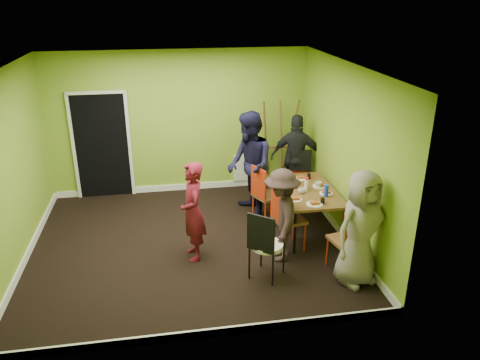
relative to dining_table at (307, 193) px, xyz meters
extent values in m
plane|color=black|center=(-1.96, -0.13, -0.70)|extent=(5.00, 5.00, 0.00)
cube|color=#86A32A|center=(-1.96, 2.12, 0.70)|extent=(5.00, 0.04, 2.80)
cube|color=#86A32A|center=(-1.96, -2.38, 0.70)|extent=(5.00, 0.04, 2.80)
cube|color=#86A32A|center=(-4.46, -0.13, 0.70)|extent=(0.04, 4.50, 2.80)
cube|color=#86A32A|center=(0.54, -0.13, 0.70)|extent=(0.04, 4.50, 2.80)
cube|color=white|center=(-1.96, -0.13, 2.10)|extent=(5.00, 4.50, 0.04)
cube|color=black|center=(-3.46, 2.09, 0.32)|extent=(1.00, 0.05, 2.04)
cube|color=white|center=(-0.66, 2.09, -0.30)|extent=(0.50, 0.04, 0.55)
cylinder|color=black|center=(-0.39, -0.69, -0.34)|extent=(0.04, 0.04, 0.71)
cylinder|color=black|center=(0.39, -0.69, -0.34)|extent=(0.04, 0.04, 0.71)
cylinder|color=black|center=(-0.39, 0.69, -0.34)|extent=(0.04, 0.04, 0.71)
cylinder|color=black|center=(0.39, 0.69, -0.34)|extent=(0.04, 0.04, 0.71)
cube|color=brown|center=(0.00, 0.00, 0.03)|extent=(0.90, 1.50, 0.04)
cylinder|color=red|center=(-0.79, 0.56, -0.46)|extent=(0.03, 0.03, 0.48)
cylinder|color=red|center=(-0.65, 0.23, -0.46)|extent=(0.03, 0.03, 0.48)
cylinder|color=red|center=(-0.46, 0.71, -0.46)|extent=(0.03, 0.03, 0.48)
cylinder|color=red|center=(-0.32, 0.38, -0.46)|extent=(0.03, 0.03, 0.48)
cube|color=brown|center=(-0.56, 0.47, -0.22)|extent=(0.56, 0.56, 0.04)
cube|color=red|center=(-0.74, 0.39, 0.07)|extent=(0.19, 0.38, 0.53)
cylinder|color=red|center=(-0.66, -0.37, -0.45)|extent=(0.03, 0.03, 0.50)
cylinder|color=red|center=(-0.59, -0.73, -0.45)|extent=(0.03, 0.03, 0.50)
cylinder|color=red|center=(-0.29, -0.29, -0.45)|extent=(0.03, 0.03, 0.50)
cylinder|color=red|center=(-0.22, -0.66, -0.45)|extent=(0.03, 0.03, 0.50)
cube|color=brown|center=(-0.44, -0.51, -0.20)|extent=(0.52, 0.52, 0.04)
cube|color=red|center=(-0.64, -0.55, 0.10)|extent=(0.11, 0.42, 0.55)
cylinder|color=red|center=(0.40, 1.16, -0.47)|extent=(0.03, 0.03, 0.44)
cylinder|color=red|center=(0.07, 1.25, -0.47)|extent=(0.03, 0.03, 0.44)
cylinder|color=red|center=(0.31, 0.84, -0.47)|extent=(0.03, 0.03, 0.44)
cylinder|color=red|center=(-0.01, 0.92, -0.47)|extent=(0.03, 0.03, 0.44)
cube|color=brown|center=(0.19, 1.04, -0.25)|extent=(0.48, 0.48, 0.04)
cube|color=red|center=(0.24, 1.22, 0.01)|extent=(0.37, 0.12, 0.49)
cylinder|color=red|center=(0.06, -1.46, -0.45)|extent=(0.03, 0.03, 0.48)
cylinder|color=red|center=(0.42, -1.39, -0.45)|extent=(0.03, 0.03, 0.48)
cylinder|color=red|center=(-0.01, -1.11, -0.45)|extent=(0.03, 0.03, 0.48)
cylinder|color=red|center=(0.34, -1.04, -0.45)|extent=(0.03, 0.03, 0.48)
cube|color=brown|center=(0.20, -1.25, -0.21)|extent=(0.51, 0.51, 0.04)
cube|color=red|center=(0.24, -1.45, 0.08)|extent=(0.40, 0.11, 0.53)
cylinder|color=black|center=(-1.21, -1.25, -0.45)|extent=(0.03, 0.03, 0.48)
cylinder|color=black|center=(-0.92, -1.48, -0.45)|extent=(0.03, 0.03, 0.48)
cylinder|color=black|center=(-0.98, -0.96, -0.45)|extent=(0.03, 0.03, 0.48)
cylinder|color=black|center=(-0.69, -1.19, -0.45)|extent=(0.03, 0.03, 0.48)
cylinder|color=white|center=(-0.95, -1.22, -0.20)|extent=(0.45, 0.45, 0.05)
cube|color=black|center=(-1.08, -1.38, 0.08)|extent=(0.34, 0.28, 0.54)
cylinder|color=brown|center=(-0.26, 1.97, 0.23)|extent=(0.27, 0.43, 1.85)
cylinder|color=brown|center=(0.22, 1.97, 0.23)|extent=(0.27, 0.43, 1.85)
cylinder|color=brown|center=(-0.02, 1.70, 0.23)|extent=(0.04, 0.42, 1.81)
cube|color=brown|center=(-0.02, 1.92, 0.17)|extent=(0.50, 0.04, 0.04)
cylinder|color=white|center=(-0.29, 0.48, 0.06)|extent=(0.23, 0.23, 0.01)
cylinder|color=white|center=(-0.31, -0.36, 0.06)|extent=(0.22, 0.22, 0.01)
cylinder|color=white|center=(0.03, 0.48, 0.06)|extent=(0.21, 0.21, 0.01)
cylinder|color=white|center=(-0.06, -0.57, 0.06)|extent=(0.26, 0.26, 0.01)
cylinder|color=white|center=(0.24, 0.09, 0.06)|extent=(0.24, 0.24, 0.01)
cylinder|color=white|center=(0.25, -0.20, 0.06)|extent=(0.21, 0.21, 0.01)
cylinder|color=white|center=(-0.03, -0.02, 0.15)|extent=(0.07, 0.07, 0.19)
cylinder|color=blue|center=(0.21, -0.31, 0.15)|extent=(0.07, 0.07, 0.20)
cylinder|color=red|center=(-0.01, 0.12, 0.09)|extent=(0.03, 0.03, 0.08)
cylinder|color=black|center=(-0.13, 0.22, 0.10)|extent=(0.07, 0.07, 0.10)
cylinder|color=black|center=(0.17, 0.47, 0.10)|extent=(0.06, 0.06, 0.09)
cylinder|color=black|center=(0.07, -0.55, 0.10)|extent=(0.07, 0.07, 0.10)
imported|color=white|center=(-0.14, -0.12, 0.10)|extent=(0.11, 0.11, 0.09)
imported|color=white|center=(0.20, 0.05, 0.11)|extent=(0.11, 0.11, 0.10)
imported|color=maroon|center=(-1.92, -0.53, 0.07)|extent=(0.41, 0.59, 1.53)
imported|color=black|center=(-0.83, 0.75, 0.26)|extent=(0.81, 0.99, 1.90)
imported|color=#302120|center=(-0.64, -0.79, 0.02)|extent=(0.70, 1.01, 1.44)
imported|color=black|center=(0.20, 1.36, 0.14)|extent=(1.05, 0.65, 1.67)
imported|color=gray|center=(0.25, -1.56, 0.13)|extent=(0.94, 0.78, 1.66)
camera|label=1|loc=(-2.28, -6.77, 3.11)|focal=35.00mm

